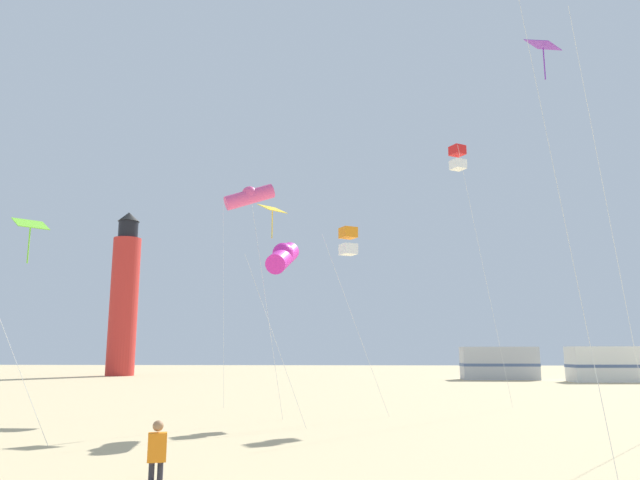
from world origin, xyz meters
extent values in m
cube|color=orange|center=(-1.81, 5.66, 0.68)|extent=(0.39, 0.32, 0.52)
sphere|color=#9E704C|center=(-1.81, 5.66, 1.06)|extent=(0.20, 0.20, 0.20)
cylinder|color=#2D2D38|center=(-1.79, 5.86, 0.44)|extent=(0.24, 0.38, 0.13)
cylinder|color=#2D2D38|center=(-1.85, 6.01, 0.21)|extent=(0.11, 0.11, 0.42)
cylinder|color=#2D2D38|center=(-1.95, 5.81, 0.44)|extent=(0.24, 0.38, 0.13)
cylinder|color=#2D2D38|center=(-2.00, 5.96, 0.21)|extent=(0.11, 0.11, 0.42)
cylinder|color=silver|center=(-7.55, 9.89, 3.10)|extent=(2.78, 0.54, 6.20)
cube|color=#72D12D|center=(-7.81, 11.27, 6.20)|extent=(1.22, 1.22, 0.40)
cylinder|color=#72D12D|center=(-7.81, 11.27, 5.55)|extent=(0.04, 0.04, 1.10)
cylinder|color=silver|center=(-1.38, 16.52, 4.00)|extent=(1.32, 0.13, 8.00)
cube|color=yellow|center=(-1.32, 17.17, 8.00)|extent=(1.22, 1.22, 0.40)
cylinder|color=yellow|center=(-1.32, 17.17, 7.35)|extent=(0.04, 0.04, 1.10)
cylinder|color=silver|center=(1.91, 17.33, 3.46)|extent=(2.51, 0.50, 6.92)
cube|color=orange|center=(1.67, 18.58, 7.27)|extent=(0.82, 0.82, 0.44)
cube|color=white|center=(1.67, 18.58, 6.57)|extent=(0.82, 0.82, 0.44)
cylinder|color=silver|center=(6.20, 7.02, 6.79)|extent=(0.93, 2.02, 13.59)
cylinder|color=silver|center=(7.61, 20.48, 5.71)|extent=(2.16, 1.52, 11.43)
cube|color=red|center=(6.85, 21.56, 11.78)|extent=(0.82, 0.82, 0.44)
cube|color=white|center=(6.85, 21.56, 11.08)|extent=(0.82, 0.82, 0.44)
cylinder|color=silver|center=(-4.19, 21.76, 4.90)|extent=(0.79, 2.11, 9.81)
cylinder|color=#E54C8C|center=(-3.14, 22.15, 9.81)|extent=(2.58, 1.52, 1.48)
sphere|color=#E54C8C|center=(-3.14, 22.15, 9.96)|extent=(0.76, 0.76, 0.76)
cylinder|color=silver|center=(-0.76, 14.11, 2.86)|extent=(2.18, 0.26, 5.72)
cylinder|color=#D826A5|center=(-0.64, 15.19, 5.72)|extent=(0.98, 2.56, 1.48)
sphere|color=#D826A5|center=(-0.64, 15.19, 5.87)|extent=(0.76, 0.76, 0.76)
cylinder|color=silver|center=(9.18, 11.29, 6.08)|extent=(2.21, 2.27, 12.16)
cube|color=purple|center=(8.05, 12.39, 12.16)|extent=(1.22, 1.22, 0.40)
cylinder|color=purple|center=(8.05, 12.39, 11.51)|extent=(0.04, 0.04, 1.10)
cylinder|color=red|center=(-21.60, 54.19, 7.00)|extent=(2.80, 2.80, 14.00)
cylinder|color=black|center=(-21.60, 54.19, 14.90)|extent=(2.00, 2.00, 1.80)
cone|color=black|center=(-21.60, 54.19, 16.30)|extent=(2.20, 2.20, 1.00)
cube|color=#B7BABF|center=(14.45, 47.91, 1.40)|extent=(6.41, 2.33, 2.80)
cube|color=#4C608C|center=(14.45, 47.91, 1.26)|extent=(6.45, 2.37, 0.24)
cube|color=white|center=(22.46, 44.54, 1.40)|extent=(6.55, 2.75, 2.80)
cube|color=#4C608C|center=(22.46, 44.54, 1.26)|extent=(6.59, 2.79, 0.24)
camera|label=1|loc=(1.85, -5.73, 2.44)|focal=33.50mm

